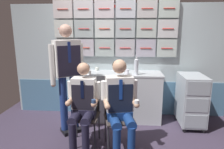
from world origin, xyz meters
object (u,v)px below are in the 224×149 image
at_px(paper_cup_tan, 89,72).
at_px(folding_chair_left, 86,108).
at_px(folding_chair_center, 118,111).
at_px(crew_member_center, 120,102).
at_px(crew_member_left, 83,103).
at_px(water_bottle_blue_cap, 136,66).
at_px(crew_member_standing, 67,69).
at_px(service_trolley, 191,99).

bearing_deg(paper_cup_tan, folding_chair_left, -84.43).
relative_size(folding_chair_center, crew_member_center, 0.66).
xyz_separation_m(crew_member_left, crew_member_center, (0.52, -0.04, 0.04)).
bearing_deg(water_bottle_blue_cap, folding_chair_center, -110.60).
relative_size(crew_member_left, crew_member_standing, 0.70).
xyz_separation_m(crew_member_left, water_bottle_blue_cap, (0.77, 0.86, 0.37)).
relative_size(service_trolley, folding_chair_left, 1.07).
height_order(water_bottle_blue_cap, paper_cup_tan, water_bottle_blue_cap).
bearing_deg(paper_cup_tan, crew_member_left, -85.85).
bearing_deg(paper_cup_tan, water_bottle_blue_cap, 2.85).
height_order(service_trolley, crew_member_left, crew_member_left).
bearing_deg(crew_member_left, folding_chair_left, 88.47).
bearing_deg(crew_member_left, folding_chair_center, 13.43).
height_order(crew_member_center, water_bottle_blue_cap, crew_member_center).
relative_size(folding_chair_center, paper_cup_tan, 11.49).
xyz_separation_m(service_trolley, crew_member_standing, (-2.06, -0.38, 0.57)).
bearing_deg(paper_cup_tan, folding_chair_center, -52.01).
bearing_deg(crew_member_center, crew_member_standing, 150.84).
height_order(folding_chair_left, crew_member_center, crew_member_center).
relative_size(service_trolley, crew_member_standing, 0.52).
height_order(service_trolley, folding_chair_center, service_trolley).
height_order(folding_chair_center, paper_cup_tan, paper_cup_tan).
relative_size(folding_chair_center, water_bottle_blue_cap, 2.76).
bearing_deg(crew_member_left, water_bottle_blue_cap, 48.23).
bearing_deg(water_bottle_blue_cap, crew_member_center, -105.16).
height_order(crew_member_left, folding_chair_center, crew_member_left).
height_order(service_trolley, crew_member_center, crew_member_center).
relative_size(folding_chair_left, crew_member_standing, 0.49).
xyz_separation_m(folding_chair_left, folding_chair_center, (0.48, -0.05, 0.00)).
relative_size(service_trolley, water_bottle_blue_cap, 2.97).
relative_size(service_trolley, crew_member_left, 0.74).
relative_size(crew_member_center, paper_cup_tan, 17.37).
height_order(folding_chair_left, water_bottle_blue_cap, water_bottle_blue_cap).
height_order(crew_member_standing, water_bottle_blue_cap, crew_member_standing).
bearing_deg(water_bottle_blue_cap, paper_cup_tan, -177.15).
relative_size(service_trolley, crew_member_center, 0.71).
distance_m(folding_chair_left, crew_member_left, 0.22).
xyz_separation_m(crew_member_left, folding_chair_center, (0.49, 0.12, -0.15)).
distance_m(service_trolley, crew_member_standing, 2.17).
distance_m(crew_member_center, water_bottle_blue_cap, 0.99).
relative_size(crew_member_left, crew_member_center, 0.96).
distance_m(folding_chair_center, crew_member_center, 0.25).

